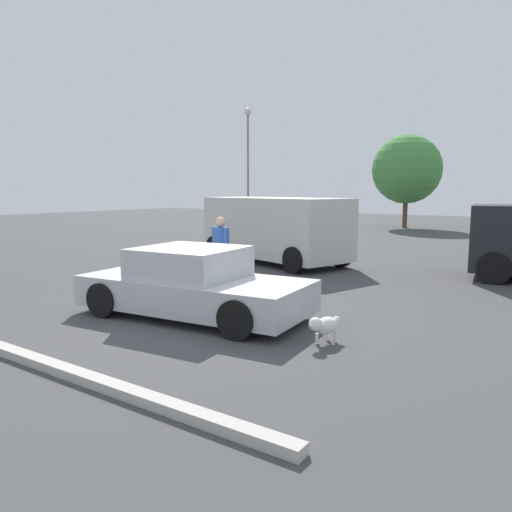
{
  "coord_description": "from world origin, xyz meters",
  "views": [
    {
      "loc": [
        5.66,
        -6.49,
        2.32
      ],
      "look_at": [
        -0.3,
        2.16,
        0.9
      ],
      "focal_mm": 34.28,
      "sensor_mm": 36.0,
      "label": 1
    }
  ],
  "objects_px": {
    "sedan_foreground": "(193,285)",
    "dog": "(324,326)",
    "van_white": "(274,228)",
    "light_post_mid": "(248,149)",
    "pedestrian": "(221,247)"
  },
  "relations": [
    {
      "from": "pedestrian",
      "to": "light_post_mid",
      "type": "xyz_separation_m",
      "value": [
        -10.9,
        16.37,
        3.82
      ]
    },
    {
      "from": "sedan_foreground",
      "to": "van_white",
      "type": "relative_size",
      "value": 0.8
    },
    {
      "from": "dog",
      "to": "light_post_mid",
      "type": "height_order",
      "value": "light_post_mid"
    },
    {
      "from": "sedan_foreground",
      "to": "dog",
      "type": "distance_m",
      "value": 2.78
    },
    {
      "from": "light_post_mid",
      "to": "dog",
      "type": "bearing_deg",
      "value": -51.72
    },
    {
      "from": "sedan_foreground",
      "to": "van_white",
      "type": "bearing_deg",
      "value": 104.25
    },
    {
      "from": "van_white",
      "to": "sedan_foreground",
      "type": "bearing_deg",
      "value": 127.06
    },
    {
      "from": "van_white",
      "to": "pedestrian",
      "type": "bearing_deg",
      "value": 125.0
    },
    {
      "from": "dog",
      "to": "light_post_mid",
      "type": "bearing_deg",
      "value": -130.91
    },
    {
      "from": "van_white",
      "to": "dog",
      "type": "bearing_deg",
      "value": 144.53
    },
    {
      "from": "dog",
      "to": "pedestrian",
      "type": "relative_size",
      "value": 0.4
    },
    {
      "from": "dog",
      "to": "pedestrian",
      "type": "distance_m",
      "value": 4.27
    },
    {
      "from": "pedestrian",
      "to": "dog",
      "type": "bearing_deg",
      "value": 86.26
    },
    {
      "from": "van_white",
      "to": "light_post_mid",
      "type": "xyz_separation_m",
      "value": [
        -9.38,
        11.73,
        3.73
      ]
    },
    {
      "from": "sedan_foreground",
      "to": "light_post_mid",
      "type": "height_order",
      "value": "light_post_mid"
    }
  ]
}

